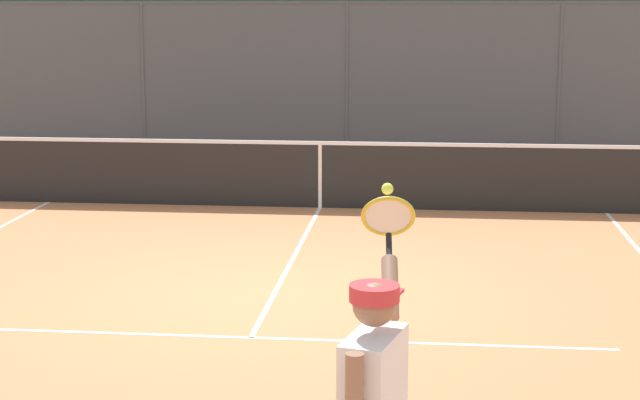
{
  "coord_description": "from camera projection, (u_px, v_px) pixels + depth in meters",
  "views": [
    {
      "loc": [
        -1.48,
        9.82,
        2.86
      ],
      "look_at": [
        -0.5,
        0.35,
        1.05
      ],
      "focal_mm": 57.66,
      "sensor_mm": 36.0,
      "label": 1
    }
  ],
  "objects": [
    {
      "name": "tennis_net",
      "position": [
        320.0,
        174.0,
        14.66
      ],
      "size": [
        10.43,
        0.09,
        1.07
      ],
      "color": "#2D2D2D",
      "rests_on": "ground"
    },
    {
      "name": "ground_plane",
      "position": [
        273.0,
        295.0,
        10.28
      ],
      "size": [
        60.0,
        60.0,
        0.0
      ],
      "primitive_type": "plane",
      "color": "#C67A4C"
    },
    {
      "name": "court_line_markings",
      "position": [
        246.0,
        346.0,
        8.73
      ],
      "size": [
        8.12,
        10.79,
        0.01
      ],
      "color": "white",
      "rests_on": "ground"
    },
    {
      "name": "fence_backdrop",
      "position": [
        350.0,
        72.0,
        19.94
      ],
      "size": [
        18.72,
        1.37,
        3.21
      ],
      "color": "#474C51",
      "rests_on": "ground"
    }
  ]
}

